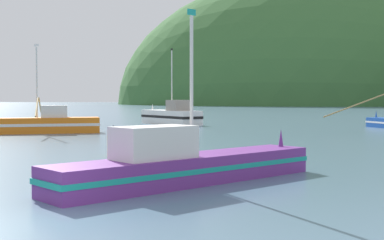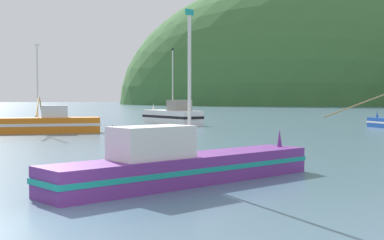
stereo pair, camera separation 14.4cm
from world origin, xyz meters
name	(u,v)px [view 2 (the right image)]	position (x,y,z in m)	size (l,w,h in m)	color
ground_plane	(56,224)	(0.00, 0.00, 0.00)	(600.00, 600.00, 0.00)	slate
hill_far_center	(311,104)	(45.21, 218.15, 0.00)	(161.53, 129.22, 107.65)	#386633
fishing_boat_purple	(183,165)	(2.59, 5.85, 0.64)	(8.94, 8.68, 5.87)	#6B2D84
fishing_boat_orange	(41,124)	(-10.33, 30.92, 0.76)	(9.87, 12.20, 7.19)	orange
fishing_boat_white	(172,116)	(-0.73, 45.49, 0.91)	(7.09, 8.49, 8.11)	white
channel_buoy	(113,143)	(-1.32, 14.14, 0.64)	(0.63, 0.63, 1.56)	yellow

